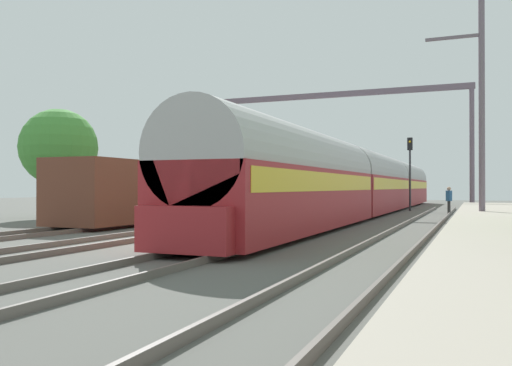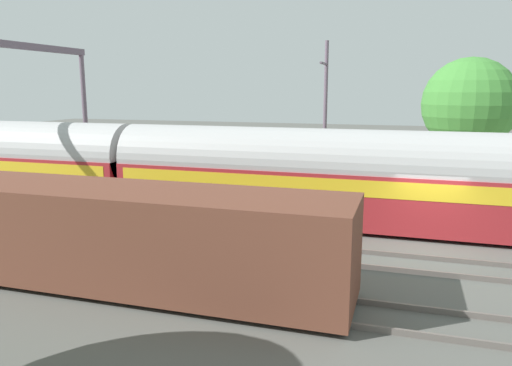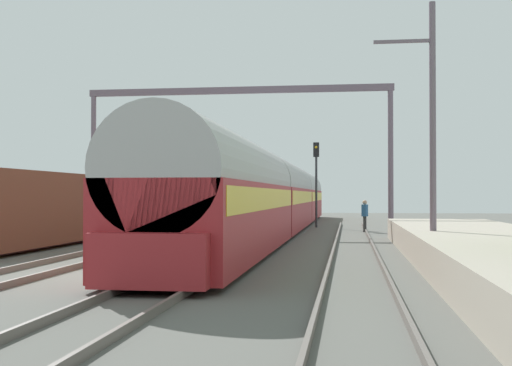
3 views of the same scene
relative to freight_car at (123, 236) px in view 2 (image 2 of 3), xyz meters
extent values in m
plane|color=#575853|center=(6.14, -8.43, -1.47)|extent=(120.00, 120.00, 0.00)
cube|color=#625A55|center=(-0.72, -8.43, -1.39)|extent=(0.08, 60.00, 0.16)
cube|color=#625A55|center=(0.72, -8.43, -1.39)|extent=(0.08, 60.00, 0.16)
cube|color=#625A55|center=(3.38, -8.43, -1.39)|extent=(0.08, 60.00, 0.16)
cube|color=#625A55|center=(4.81, -8.43, -1.39)|extent=(0.08, 60.00, 0.16)
cube|color=#625A55|center=(7.47, -8.43, -1.39)|extent=(0.08, 60.00, 0.16)
cube|color=#625A55|center=(8.91, -8.43, -1.39)|extent=(0.08, 60.00, 0.16)
cube|color=#625A55|center=(11.57, -8.43, -1.39)|extent=(0.08, 60.00, 0.16)
cube|color=#625A55|center=(13.00, -8.43, -1.39)|extent=(0.08, 60.00, 0.16)
cube|color=#A39989|center=(16.10, -6.43, -1.02)|extent=(4.40, 28.00, 0.90)
cube|color=maroon|center=(8.19, -3.51, -0.21)|extent=(2.90, 16.00, 2.20)
cube|color=gold|center=(8.19, -3.51, 0.42)|extent=(2.93, 15.36, 0.64)
cylinder|color=#AEAEAE|center=(8.19, -3.51, 1.09)|extent=(2.84, 16.00, 2.84)
cube|color=brown|center=(0.00, 0.00, 0.04)|extent=(2.80, 13.00, 2.70)
cube|color=black|center=(0.00, 0.00, -1.26)|extent=(2.52, 11.96, 0.10)
cylinder|color=#2F2F2F|center=(12.96, 12.39, -1.05)|extent=(0.23, 0.23, 0.85)
cube|color=#285684|center=(12.96, 12.39, -0.30)|extent=(0.36, 0.46, 0.64)
sphere|color=tan|center=(12.96, 12.39, 0.14)|extent=(0.24, 0.24, 0.24)
cylinder|color=slate|center=(14.29, 11.41, 2.28)|extent=(0.28, 0.28, 7.50)
cylinder|color=slate|center=(14.69, -3.25, 2.53)|extent=(0.20, 0.20, 8.00)
cube|color=slate|center=(13.79, -3.25, 5.33)|extent=(1.80, 0.10, 0.10)
cylinder|color=#4C3826|center=(18.05, -10.67, -0.08)|extent=(0.36, 0.36, 2.79)
sphere|color=#438D38|center=(18.05, -10.67, 3.23)|extent=(5.10, 5.10, 5.10)
camera|label=1|loc=(14.50, -22.79, 0.23)|focal=37.97mm
camera|label=2|loc=(-11.70, -7.52, 4.12)|focal=34.69mm
camera|label=3|loc=(12.11, -24.71, 0.54)|focal=47.57mm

